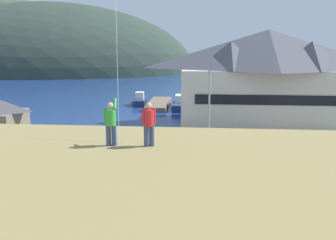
{
  "coord_description": "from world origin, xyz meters",
  "views": [
    {
      "loc": [
        4.33,
        -21.67,
        9.67
      ],
      "look_at": [
        1.66,
        9.0,
        3.16
      ],
      "focal_mm": 38.14,
      "sensor_mm": 36.0,
      "label": 1
    }
  ],
  "objects_px": {
    "wharf_dock": "(159,104)",
    "moored_boat_outer_mooring": "(182,104)",
    "parked_car_back_row_left": "(74,150)",
    "parked_car_mid_row_far": "(12,171)",
    "parked_car_mid_row_near": "(250,150)",
    "parking_light_pole": "(209,105)",
    "person_companion": "(149,123)",
    "parked_car_corner_spot": "(256,179)",
    "harbor_lodge": "(267,75)",
    "parked_car_back_row_right": "(326,177)",
    "parked_car_front_row_silver": "(160,175)",
    "person_kite_flyer": "(111,122)",
    "moored_boat_wharfside": "(140,100)",
    "parked_car_lone_by_shed": "(141,148)"
  },
  "relations": [
    {
      "from": "wharf_dock",
      "to": "moored_boat_outer_mooring",
      "type": "xyz_separation_m",
      "value": [
        3.73,
        -1.67,
        0.37
      ]
    },
    {
      "from": "parked_car_back_row_left",
      "to": "parked_car_mid_row_far",
      "type": "xyz_separation_m",
      "value": [
        -2.57,
        -5.35,
        0.0
      ]
    },
    {
      "from": "parked_car_mid_row_near",
      "to": "parked_car_mid_row_far",
      "type": "relative_size",
      "value": 1.0
    },
    {
      "from": "parking_light_pole",
      "to": "person_companion",
      "type": "relative_size",
      "value": 4.17
    },
    {
      "from": "parked_car_mid_row_near",
      "to": "parked_car_corner_spot",
      "type": "bearing_deg",
      "value": -94.73
    },
    {
      "from": "parked_car_mid_row_far",
      "to": "parking_light_pole",
      "type": "height_order",
      "value": "parking_light_pole"
    },
    {
      "from": "moored_boat_outer_mooring",
      "to": "parked_car_back_row_left",
      "type": "distance_m",
      "value": 27.85
    },
    {
      "from": "harbor_lodge",
      "to": "parked_car_back_row_right",
      "type": "bearing_deg",
      "value": -89.13
    },
    {
      "from": "moored_boat_outer_mooring",
      "to": "parked_car_corner_spot",
      "type": "height_order",
      "value": "moored_boat_outer_mooring"
    },
    {
      "from": "parked_car_back_row_right",
      "to": "parked_car_front_row_silver",
      "type": "xyz_separation_m",
      "value": [
        -11.01,
        -0.54,
        0.0
      ]
    },
    {
      "from": "harbor_lodge",
      "to": "parked_car_back_row_left",
      "type": "height_order",
      "value": "harbor_lodge"
    },
    {
      "from": "parked_car_mid_row_near",
      "to": "person_kite_flyer",
      "type": "xyz_separation_m",
      "value": [
        -7.76,
        -15.54,
        5.62
      ]
    },
    {
      "from": "parked_car_front_row_silver",
      "to": "parked_car_corner_spot",
      "type": "distance_m",
      "value": 6.31
    },
    {
      "from": "harbor_lodge",
      "to": "moored_boat_wharfside",
      "type": "xyz_separation_m",
      "value": [
        -17.77,
        12.9,
        -5.4
      ]
    },
    {
      "from": "wharf_dock",
      "to": "moored_boat_outer_mooring",
      "type": "height_order",
      "value": "moored_boat_outer_mooring"
    },
    {
      "from": "moored_boat_outer_mooring",
      "to": "person_kite_flyer",
      "type": "height_order",
      "value": "person_kite_flyer"
    },
    {
      "from": "moored_boat_wharfside",
      "to": "parked_car_corner_spot",
      "type": "xyz_separation_m",
      "value": [
        13.39,
        -34.83,
        0.34
      ]
    },
    {
      "from": "harbor_lodge",
      "to": "parked_car_back_row_left",
      "type": "relative_size",
      "value": 5.0
    },
    {
      "from": "wharf_dock",
      "to": "parked_car_back_row_right",
      "type": "xyz_separation_m",
      "value": [
        14.85,
        -33.08,
        0.71
      ]
    },
    {
      "from": "harbor_lodge",
      "to": "parked_car_mid_row_near",
      "type": "relative_size",
      "value": 4.96
    },
    {
      "from": "wharf_dock",
      "to": "parked_car_front_row_silver",
      "type": "bearing_deg",
      "value": -83.48
    },
    {
      "from": "parked_car_mid_row_far",
      "to": "parking_light_pole",
      "type": "xyz_separation_m",
      "value": [
        13.83,
        9.79,
        3.2
      ]
    },
    {
      "from": "harbor_lodge",
      "to": "parked_car_front_row_silver",
      "type": "height_order",
      "value": "harbor_lodge"
    },
    {
      "from": "parked_car_mid_row_near",
      "to": "parked_car_back_row_left",
      "type": "height_order",
      "value": "same"
    },
    {
      "from": "parked_car_front_row_silver",
      "to": "parked_car_back_row_left",
      "type": "relative_size",
      "value": 1.0
    },
    {
      "from": "wharf_dock",
      "to": "parked_car_back_row_left",
      "type": "height_order",
      "value": "parked_car_back_row_left"
    },
    {
      "from": "parked_car_back_row_right",
      "to": "parked_car_lone_by_shed",
      "type": "bearing_deg",
      "value": 156.86
    },
    {
      "from": "harbor_lodge",
      "to": "parked_car_mid_row_near",
      "type": "xyz_separation_m",
      "value": [
        -3.83,
        -15.29,
        -5.05
      ]
    },
    {
      "from": "parked_car_lone_by_shed",
      "to": "parked_car_mid_row_near",
      "type": "bearing_deg",
      "value": 1.01
    },
    {
      "from": "parked_car_back_row_left",
      "to": "parked_car_mid_row_far",
      "type": "distance_m",
      "value": 5.93
    },
    {
      "from": "parking_light_pole",
      "to": "person_kite_flyer",
      "type": "xyz_separation_m",
      "value": [
        -4.38,
        -18.78,
        2.42
      ]
    },
    {
      "from": "parked_car_back_row_left",
      "to": "parked_car_back_row_right",
      "type": "bearing_deg",
      "value": -13.85
    },
    {
      "from": "parked_car_back_row_left",
      "to": "parked_car_lone_by_shed",
      "type": "relative_size",
      "value": 1.01
    },
    {
      "from": "parked_car_back_row_right",
      "to": "parked_car_lone_by_shed",
      "type": "distance_m",
      "value": 14.43
    },
    {
      "from": "parked_car_corner_spot",
      "to": "parking_light_pole",
      "type": "height_order",
      "value": "parking_light_pole"
    },
    {
      "from": "harbor_lodge",
      "to": "person_kite_flyer",
      "type": "xyz_separation_m",
      "value": [
        -11.6,
        -30.83,
        0.57
      ]
    },
    {
      "from": "wharf_dock",
      "to": "parked_car_front_row_silver",
      "type": "height_order",
      "value": "parked_car_front_row_silver"
    },
    {
      "from": "parked_car_back_row_right",
      "to": "moored_boat_outer_mooring",
      "type": "bearing_deg",
      "value": 109.5
    },
    {
      "from": "moored_boat_outer_mooring",
      "to": "parked_car_corner_spot",
      "type": "xyz_separation_m",
      "value": [
        6.42,
        -32.21,
        0.34
      ]
    },
    {
      "from": "person_kite_flyer",
      "to": "wharf_dock",
      "type": "bearing_deg",
      "value": 93.92
    },
    {
      "from": "parked_car_mid_row_far",
      "to": "parking_light_pole",
      "type": "distance_m",
      "value": 17.24
    },
    {
      "from": "person_companion",
      "to": "parked_car_corner_spot",
      "type": "bearing_deg",
      "value": 57.21
    },
    {
      "from": "wharf_dock",
      "to": "parked_car_back_row_left",
      "type": "xyz_separation_m",
      "value": [
        -3.94,
        -28.44,
        0.71
      ]
    },
    {
      "from": "moored_boat_outer_mooring",
      "to": "person_companion",
      "type": "xyz_separation_m",
      "value": [
        0.71,
        -41.07,
        5.95
      ]
    },
    {
      "from": "parked_car_mid_row_far",
      "to": "parked_car_back_row_right",
      "type": "bearing_deg",
      "value": 1.92
    },
    {
      "from": "harbor_lodge",
      "to": "parked_car_corner_spot",
      "type": "height_order",
      "value": "harbor_lodge"
    },
    {
      "from": "parked_car_mid_row_near",
      "to": "person_companion",
      "type": "relative_size",
      "value": 2.49
    },
    {
      "from": "harbor_lodge",
      "to": "person_kite_flyer",
      "type": "bearing_deg",
      "value": -110.61
    },
    {
      "from": "parked_car_lone_by_shed",
      "to": "parking_light_pole",
      "type": "relative_size",
      "value": 0.59
    },
    {
      "from": "wharf_dock",
      "to": "parking_light_pole",
      "type": "bearing_deg",
      "value": -73.05
    }
  ]
}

